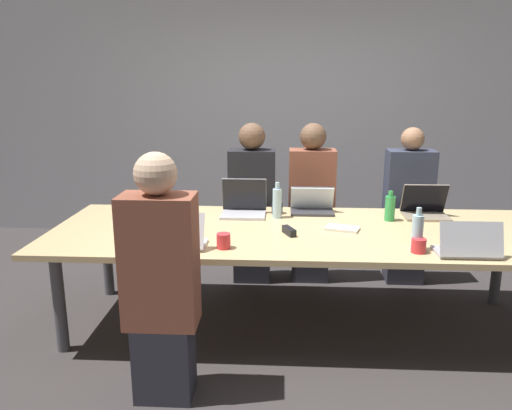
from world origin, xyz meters
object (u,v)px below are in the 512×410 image
Objects in this scene: bottle_far_right at (390,208)px; cup_near_right at (419,246)px; person_far_center at (311,205)px; bottle_near_right at (417,232)px; bottle_far_center at (277,203)px; laptop_far_right at (425,207)px; cup_far_center at (277,208)px; laptop_near_left at (180,238)px; laptop_near_right at (468,246)px; stapler at (289,231)px; laptop_far_center at (312,205)px; person_far_right at (407,209)px; person_far_midleft at (252,205)px; laptop_far_midleft at (244,205)px; person_near_left at (161,283)px; cup_near_left at (224,241)px.

bottle_far_right reaches higher than cup_near_right.
bottle_near_right is (0.58, -1.29, 0.16)m from person_far_center.
bottle_far_center is 1.15m from laptop_far_right.
cup_far_center is 0.27× the size of laptop_near_left.
laptop_far_right reaches higher than laptop_near_right.
bottle_near_right reaches higher than stapler.
laptop_near_right is (0.88, -0.97, 0.00)m from laptop_far_center.
person_far_right is 0.71m from bottle_far_right.
laptop_far_right is 2.20× the size of stapler.
bottle_far_center is at bearing -148.39° from laptop_far_center.
laptop_near_left is at bearing -128.78° from bottle_far_center.
person_far_midleft is 4.46× the size of laptop_near_left.
laptop_far_right is (1.15, -0.03, 0.03)m from cup_far_center.
person_far_center is at bearing 87.56° from laptop_far_center.
person_far_right is at bearing 19.81° from laptop_far_midleft.
person_near_left is (-0.89, -1.38, -0.11)m from laptop_far_center.
cup_near_right is (1.48, -0.00, -0.02)m from laptop_near_left.
laptop_far_midleft is at bearing -112.00° from laptop_near_left.
bottle_far_right is (-0.30, -0.13, 0.03)m from laptop_far_right.
laptop_far_midleft reaches higher than bottle_near_right.
laptop_near_right is (0.01, -0.90, -0.01)m from laptop_far_right.
person_far_midleft is 1.37m from person_far_right.
laptop_far_center is 1.25× the size of bottle_far_center.
bottle_near_right is at bearing -178.44° from laptop_near_left.
laptop_near_left is at bearing -178.44° from bottle_near_right.
person_far_right is at bearing -89.09° from laptop_near_right.
person_far_midleft is at bearing 84.44° from stapler.
person_far_right is at bearing 42.24° from cup_near_left.
cup_near_right is (0.88, -0.88, 0.00)m from cup_far_center.
laptop_far_right is at bearing 0.47° from laptop_far_midleft.
cup_near_left is (-0.33, -0.87, 0.01)m from cup_far_center.
person_far_right is (1.46, 1.33, -0.12)m from cup_near_left.
person_far_right is 1.37m from cup_near_right.
bottle_near_right is (1.14, -0.79, 0.04)m from laptop_far_midleft.
laptop_far_center is at bearing -92.44° from person_far_center.
cup_near_left is 0.07× the size of person_far_right.
person_far_right reaches higher than cup_far_center.
cup_far_center is 0.25× the size of laptop_far_right.
bottle_far_center is 0.76× the size of laptop_near_right.
person_near_left is 0.56m from cup_near_left.
bottle_far_right is at bearing -2.29° from bottle_far_center.
person_far_midleft is at bearing 143.58° from laptop_far_center.
stapler is at bearing -55.51° from laptop_far_midleft.
person_near_left is 4.14× the size of laptop_far_right.
cup_far_center is (-0.28, -0.04, -0.02)m from laptop_far_center.
bottle_near_right reaches higher than laptop_near_right.
person_near_left is (-0.62, -1.21, -0.16)m from bottle_far_center.
person_far_midleft is 3.86× the size of laptop_near_right.
laptop_far_midleft is 1.01× the size of laptop_far_center.
cup_near_right is at bearing -40.42° from bottle_far_center.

